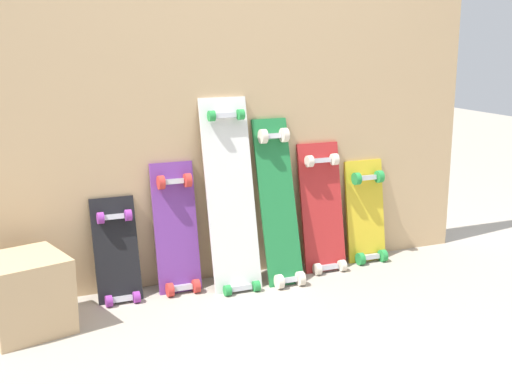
# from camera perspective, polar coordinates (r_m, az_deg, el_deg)

# --- Properties ---
(ground_plane) EXTENTS (12.00, 12.00, 0.00)m
(ground_plane) POSITION_cam_1_polar(r_m,az_deg,el_deg) (3.43, -0.46, -7.03)
(ground_plane) COLOR #A89E8E
(plywood_wall_panel) EXTENTS (2.49, 0.04, 1.88)m
(plywood_wall_panel) POSITION_cam_1_polar(r_m,az_deg,el_deg) (3.29, -0.96, 8.89)
(plywood_wall_panel) COLOR tan
(plywood_wall_panel) RESTS_ON ground
(skateboard_black) EXTENTS (0.20, 0.20, 0.54)m
(skateboard_black) POSITION_cam_1_polar(r_m,az_deg,el_deg) (3.15, -11.63, -5.44)
(skateboard_black) COLOR black
(skateboard_black) RESTS_ON ground
(skateboard_purple) EXTENTS (0.21, 0.20, 0.67)m
(skateboard_purple) POSITION_cam_1_polar(r_m,az_deg,el_deg) (3.20, -6.70, -3.57)
(skateboard_purple) COLOR #6B338C
(skateboard_purple) RESTS_ON ground
(skateboard_white) EXTENTS (0.23, 0.28, 0.97)m
(skateboard_white) POSITION_cam_1_polar(r_m,az_deg,el_deg) (3.20, -2.10, -0.85)
(skateboard_white) COLOR silver
(skateboard_white) RESTS_ON ground
(skateboard_green) EXTENTS (0.18, 0.31, 0.85)m
(skateboard_green) POSITION_cam_1_polar(r_m,az_deg,el_deg) (3.29, 1.95, -1.36)
(skateboard_green) COLOR #1E7238
(skateboard_green) RESTS_ON ground
(skateboard_red) EXTENTS (0.23, 0.21, 0.71)m
(skateboard_red) POSITION_cam_1_polar(r_m,az_deg,el_deg) (3.47, 5.64, -1.84)
(skateboard_red) COLOR #B22626
(skateboard_red) RESTS_ON ground
(skateboard_yellow) EXTENTS (0.22, 0.16, 0.60)m
(skateboard_yellow) POSITION_cam_1_polar(r_m,az_deg,el_deg) (3.64, 9.30, -2.10)
(skateboard_yellow) COLOR gold
(skateboard_yellow) RESTS_ON ground
(wooden_crate) EXTENTS (0.38, 0.38, 0.31)m
(wooden_crate) POSITION_cam_1_polar(r_m,az_deg,el_deg) (2.93, -18.90, -8.17)
(wooden_crate) COLOR tan
(wooden_crate) RESTS_ON ground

